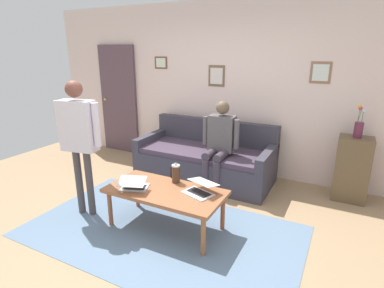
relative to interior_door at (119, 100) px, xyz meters
The scene contains 13 objects.
ground_plane 3.24m from the interior_door, 136.60° to the left, with size 7.68×7.68×0.00m, color #9F7F5C.
area_rug 3.27m from the interior_door, 137.68° to the left, with size 3.04×1.76×0.01m, color slate.
back_wall 2.26m from the interior_door, behind, with size 7.04×0.11×2.70m.
interior_door is the anchor object (origin of this frame).
couch 2.27m from the interior_door, 166.88° to the left, with size 2.08×0.93×0.88m.
coffee_table 3.10m from the interior_door, 139.07° to the left, with size 1.32×0.65×0.47m.
laptop_left 2.95m from the interior_door, 132.83° to the left, with size 0.39×0.40×0.14m.
laptop_center 3.32m from the interior_door, 144.79° to the left, with size 0.39×0.38×0.13m.
french_press 2.93m from the interior_door, 142.60° to the left, with size 0.12×0.10×0.24m.
side_shelf 4.19m from the interior_door, behind, with size 0.42×0.32×0.88m.
flower_vase 4.15m from the interior_door, behind, with size 0.11×0.11×0.43m.
person_standing 2.51m from the interior_door, 119.95° to the left, with size 0.58×0.25×1.64m.
person_seated 2.54m from the interior_door, 163.49° to the left, with size 0.55×0.51×1.28m.
Camera 1 is at (-1.75, 2.49, 1.97)m, focal length 28.58 mm.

